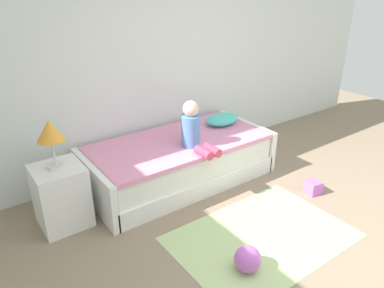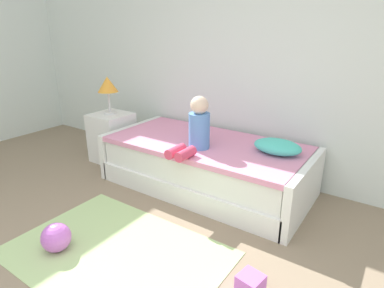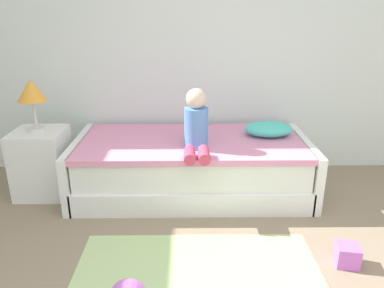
# 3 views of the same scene
# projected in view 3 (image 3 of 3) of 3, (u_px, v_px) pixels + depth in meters

# --- Properties ---
(wall_rear) EXTENTS (7.20, 0.10, 2.90)m
(wall_rear) POSITION_uv_depth(u_px,v_px,m) (220.00, 25.00, 3.58)
(wall_rear) COLOR silver
(wall_rear) RESTS_ON ground
(bed) EXTENTS (2.11, 1.00, 0.50)m
(bed) POSITION_uv_depth(u_px,v_px,m) (192.00, 166.00, 3.43)
(bed) COLOR white
(bed) RESTS_ON ground
(nightstand) EXTENTS (0.44, 0.44, 0.60)m
(nightstand) POSITION_uv_depth(u_px,v_px,m) (42.00, 163.00, 3.36)
(nightstand) COLOR white
(nightstand) RESTS_ON ground
(table_lamp) EXTENTS (0.24, 0.24, 0.45)m
(table_lamp) POSITION_uv_depth(u_px,v_px,m) (31.00, 93.00, 3.14)
(table_lamp) COLOR silver
(table_lamp) RESTS_ON nightstand
(child_figure) EXTENTS (0.20, 0.51, 0.50)m
(child_figure) POSITION_uv_depth(u_px,v_px,m) (196.00, 125.00, 3.06)
(child_figure) COLOR #598CD1
(child_figure) RESTS_ON bed
(pillow) EXTENTS (0.44, 0.30, 0.13)m
(pillow) POSITION_uv_depth(u_px,v_px,m) (268.00, 129.00, 3.42)
(pillow) COLOR #4CCCBC
(pillow) RESTS_ON bed
(area_rug) EXTENTS (1.60, 1.10, 0.01)m
(area_rug) POSITION_uv_depth(u_px,v_px,m) (198.00, 286.00, 2.29)
(area_rug) COLOR #B2D189
(area_rug) RESTS_ON ground
(toy_block) EXTENTS (0.17, 0.17, 0.14)m
(toy_block) POSITION_uv_depth(u_px,v_px,m) (347.00, 255.00, 2.47)
(toy_block) COLOR #CC66D8
(toy_block) RESTS_ON ground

